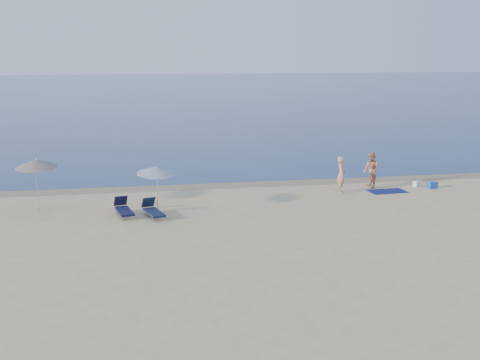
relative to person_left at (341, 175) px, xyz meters
The scene contains 11 objects.
sea 83.30m from the person_left, 91.22° to the left, with size 240.00×160.00×0.01m, color navy.
wet_sand_strip 3.34m from the person_left, 123.52° to the left, with size 240.00×1.60×0.00m, color #847254.
person_left is the anchor object (origin of this frame).
person_right 2.06m from the person_left, 22.64° to the left, with size 0.91×0.71×1.86m, color tan.
beach_towel 2.57m from the person_left, ahead, with size 1.86×1.03×0.03m, color #0F134E.
white_bag 4.52m from the person_left, ahead, with size 0.33×0.28×0.28m, color silver.
blue_cooler 5.05m from the person_left, ahead, with size 0.48×0.34×0.34m, color #1E52A5.
umbrella_near 9.62m from the person_left, 165.89° to the right, with size 2.10×2.12×2.22m.
umbrella_far 14.56m from the person_left, behind, with size 2.13×2.15×2.43m.
lounger_left 11.03m from the person_left, 167.14° to the right, with size 0.91×1.80×0.76m.
lounger_right 9.96m from the person_left, 163.04° to the right, with size 1.00×1.79×0.75m.
Camera 1 is at (-8.52, -11.39, 6.98)m, focal length 45.00 mm.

